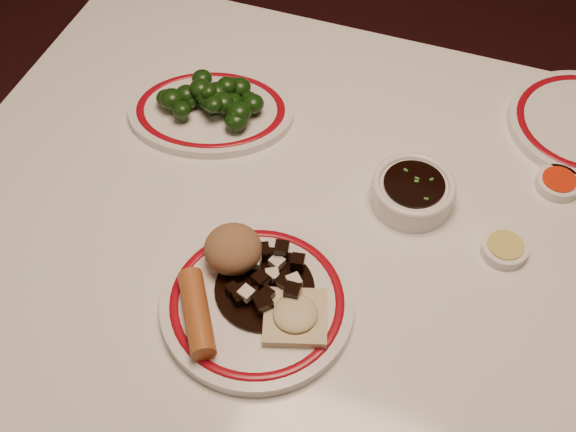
{
  "coord_description": "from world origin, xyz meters",
  "views": [
    {
      "loc": [
        0.13,
        -0.59,
        1.57
      ],
      "look_at": [
        -0.07,
        -0.03,
        0.8
      ],
      "focal_mm": 45.0,
      "sensor_mm": 36.0,
      "label": 1
    }
  ],
  "objects_px": {
    "fried_wonton": "(295,316)",
    "broccoli_pile": "(215,98)",
    "soy_bowl": "(412,193)",
    "dining_table": "(335,270)",
    "broccoli_plate": "(211,111)",
    "main_plate": "(257,303)",
    "stirfry_heap": "(266,284)",
    "spring_roll": "(197,313)",
    "rice_mound": "(233,249)"
  },
  "relations": [
    {
      "from": "fried_wonton",
      "to": "broccoli_pile",
      "type": "xyz_separation_m",
      "value": [
        -0.25,
        0.32,
        0.01
      ]
    },
    {
      "from": "broccoli_pile",
      "to": "soy_bowl",
      "type": "relative_size",
      "value": 1.43
    },
    {
      "from": "dining_table",
      "to": "soy_bowl",
      "type": "height_order",
      "value": "soy_bowl"
    },
    {
      "from": "fried_wonton",
      "to": "broccoli_plate",
      "type": "relative_size",
      "value": 0.32
    },
    {
      "from": "main_plate",
      "to": "soy_bowl",
      "type": "bearing_deg",
      "value": 58.6
    },
    {
      "from": "broccoli_pile",
      "to": "stirfry_heap",
      "type": "bearing_deg",
      "value": -56.15
    },
    {
      "from": "fried_wonton",
      "to": "soy_bowl",
      "type": "distance_m",
      "value": 0.27
    },
    {
      "from": "dining_table",
      "to": "soy_bowl",
      "type": "relative_size",
      "value": 10.14
    },
    {
      "from": "main_plate",
      "to": "spring_roll",
      "type": "bearing_deg",
      "value": -139.83
    },
    {
      "from": "dining_table",
      "to": "main_plate",
      "type": "xyz_separation_m",
      "value": [
        -0.07,
        -0.15,
        0.1
      ]
    },
    {
      "from": "soy_bowl",
      "to": "broccoli_pile",
      "type": "bearing_deg",
      "value": 168.43
    },
    {
      "from": "fried_wonton",
      "to": "stirfry_heap",
      "type": "height_order",
      "value": "stirfry_heap"
    },
    {
      "from": "dining_table",
      "to": "broccoli_pile",
      "type": "distance_m",
      "value": 0.33
    },
    {
      "from": "spring_roll",
      "to": "soy_bowl",
      "type": "height_order",
      "value": "spring_roll"
    },
    {
      "from": "rice_mound",
      "to": "spring_roll",
      "type": "distance_m",
      "value": 0.1
    },
    {
      "from": "stirfry_heap",
      "to": "main_plate",
      "type": "bearing_deg",
      "value": -103.11
    },
    {
      "from": "broccoli_plate",
      "to": "broccoli_pile",
      "type": "distance_m",
      "value": 0.03
    },
    {
      "from": "rice_mound",
      "to": "stirfry_heap",
      "type": "xyz_separation_m",
      "value": [
        0.06,
        -0.03,
        -0.02
      ]
    },
    {
      "from": "fried_wonton",
      "to": "spring_roll",
      "type": "bearing_deg",
      "value": -160.75
    },
    {
      "from": "stirfry_heap",
      "to": "broccoli_pile",
      "type": "bearing_deg",
      "value": 123.85
    },
    {
      "from": "spring_roll",
      "to": "dining_table",
      "type": "bearing_deg",
      "value": 25.61
    },
    {
      "from": "rice_mound",
      "to": "stirfry_heap",
      "type": "bearing_deg",
      "value": -24.75
    },
    {
      "from": "broccoli_plate",
      "to": "soy_bowl",
      "type": "bearing_deg",
      "value": -10.92
    },
    {
      "from": "dining_table",
      "to": "spring_roll",
      "type": "bearing_deg",
      "value": -121.98
    },
    {
      "from": "spring_roll",
      "to": "stirfry_heap",
      "type": "relative_size",
      "value": 0.9
    },
    {
      "from": "main_plate",
      "to": "broccoli_plate",
      "type": "xyz_separation_m",
      "value": [
        -0.2,
        0.31,
        -0.0
      ]
    },
    {
      "from": "stirfry_heap",
      "to": "soy_bowl",
      "type": "relative_size",
      "value": 1.11
    },
    {
      "from": "dining_table",
      "to": "main_plate",
      "type": "relative_size",
      "value": 3.59
    },
    {
      "from": "spring_roll",
      "to": "soy_bowl",
      "type": "xyz_separation_m",
      "value": [
        0.21,
        0.29,
        -0.01
      ]
    },
    {
      "from": "soy_bowl",
      "to": "spring_roll",
      "type": "bearing_deg",
      "value": -125.41
    },
    {
      "from": "spring_roll",
      "to": "soy_bowl",
      "type": "relative_size",
      "value": 1.0
    },
    {
      "from": "rice_mound",
      "to": "fried_wonton",
      "type": "xyz_separation_m",
      "value": [
        0.11,
        -0.06,
        -0.02
      ]
    },
    {
      "from": "broccoli_plate",
      "to": "rice_mound",
      "type": "bearing_deg",
      "value": -60.56
    },
    {
      "from": "fried_wonton",
      "to": "broccoli_pile",
      "type": "bearing_deg",
      "value": 127.36
    },
    {
      "from": "rice_mound",
      "to": "soy_bowl",
      "type": "distance_m",
      "value": 0.28
    },
    {
      "from": "rice_mound",
      "to": "main_plate",
      "type": "bearing_deg",
      "value": -42.76
    },
    {
      "from": "dining_table",
      "to": "rice_mound",
      "type": "distance_m",
      "value": 0.21
    },
    {
      "from": "main_plate",
      "to": "dining_table",
      "type": "bearing_deg",
      "value": 66.58
    },
    {
      "from": "fried_wonton",
      "to": "soy_bowl",
      "type": "relative_size",
      "value": 0.85
    },
    {
      "from": "dining_table",
      "to": "soy_bowl",
      "type": "xyz_separation_m",
      "value": [
        0.08,
        0.09,
        0.11
      ]
    },
    {
      "from": "main_plate",
      "to": "soy_bowl",
      "type": "distance_m",
      "value": 0.28
    },
    {
      "from": "rice_mound",
      "to": "broccoli_plate",
      "type": "distance_m",
      "value": 0.3
    },
    {
      "from": "spring_roll",
      "to": "fried_wonton",
      "type": "relative_size",
      "value": 1.18
    },
    {
      "from": "main_plate",
      "to": "fried_wonton",
      "type": "height_order",
      "value": "fried_wonton"
    },
    {
      "from": "main_plate",
      "to": "broccoli_pile",
      "type": "bearing_deg",
      "value": 121.33
    },
    {
      "from": "spring_roll",
      "to": "stirfry_heap",
      "type": "distance_m",
      "value": 0.1
    },
    {
      "from": "dining_table",
      "to": "stirfry_heap",
      "type": "bearing_deg",
      "value": -115.0
    },
    {
      "from": "fried_wonton",
      "to": "soy_bowl",
      "type": "bearing_deg",
      "value": 70.07
    },
    {
      "from": "spring_roll",
      "to": "broccoli_plate",
      "type": "bearing_deg",
      "value": 78.54
    },
    {
      "from": "dining_table",
      "to": "broccoli_pile",
      "type": "xyz_separation_m",
      "value": [
        -0.25,
        0.16,
        0.13
      ]
    }
  ]
}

